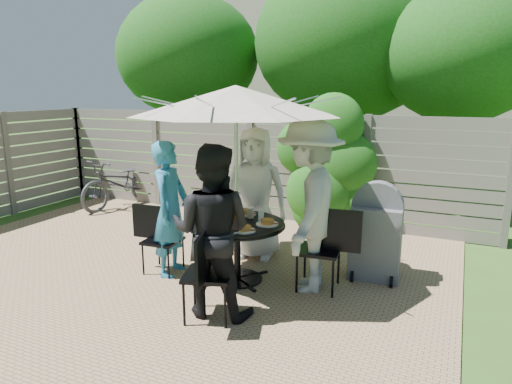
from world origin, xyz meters
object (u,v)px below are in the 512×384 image
at_px(chair_left, 162,253).
at_px(person_front, 212,232).
at_px(plate_left, 208,218).
at_px(plate_front, 227,229).
at_px(person_left, 170,209).
at_px(plate_back, 246,212).
at_px(umbrella, 236,101).
at_px(chair_right, 320,266).
at_px(person_back, 255,194).
at_px(coffee_cup, 250,213).
at_px(glass_back, 235,210).
at_px(glass_right, 261,216).
at_px(chair_front, 209,292).
at_px(plate_extra, 245,229).
at_px(glass_left, 213,217).
at_px(person_right, 309,206).
at_px(plate_right, 267,223).
at_px(bicycle, 120,183).
at_px(glass_front, 239,223).
at_px(patio_table, 237,240).
at_px(chair_back, 258,234).
at_px(bbq_grill, 376,235).
at_px(syrup_jug, 233,214).

height_order(chair_left, person_front, person_front).
xyz_separation_m(plate_left, plate_front, (0.42, -0.29, 0.00)).
bearing_deg(person_left, plate_back, -66.55).
distance_m(umbrella, chair_left, 2.08).
bearing_deg(chair_right, person_back, -36.48).
distance_m(person_left, coffee_cup, 0.96).
xyz_separation_m(glass_back, glass_right, (0.39, -0.09, 0.00)).
relative_size(person_front, plate_left, 6.64).
bearing_deg(chair_front, plate_extra, -22.68).
height_order(plate_left, glass_back, glass_back).
xyz_separation_m(umbrella, person_back, (-0.14, 0.82, -1.22)).
distance_m(chair_left, glass_left, 0.89).
bearing_deg(plate_front, coffee_cup, 90.11).
relative_size(person_right, plate_right, 7.44).
height_order(person_front, glass_right, person_front).
height_order(glass_right, bicycle, bicycle).
xyz_separation_m(chair_right, glass_left, (-1.19, -0.31, 0.50)).
height_order(plate_back, plate_right, same).
relative_size(chair_left, glass_front, 6.06).
bearing_deg(plate_back, coffee_cup, -44.57).
bearing_deg(chair_front, chair_left, 37.24).
xyz_separation_m(patio_table, plate_extra, (0.23, -0.26, 0.24)).
relative_size(plate_right, glass_front, 1.86).
relative_size(person_back, person_front, 1.01).
relative_size(person_front, glass_right, 12.34).
xyz_separation_m(chair_back, chair_front, (0.33, -1.90, 0.00)).
height_order(umbrella, chair_back, umbrella).
distance_m(chair_back, glass_left, 1.21).
distance_m(person_front, glass_front, 0.58).
relative_size(plate_left, plate_extra, 1.08).
distance_m(coffee_cup, bbq_grill, 1.51).
relative_size(chair_left, plate_right, 3.26).
relative_size(glass_right, bbq_grill, 0.12).
height_order(patio_table, coffee_cup, coffee_cup).
relative_size(patio_table, syrup_jug, 7.94).
height_order(chair_front, coffee_cup, chair_front).
height_order(person_left, coffee_cup, person_left).
height_order(patio_table, plate_right, plate_right).
bearing_deg(chair_back, bicycle, -122.46).
bearing_deg(bicycle, chair_left, -34.22).
relative_size(bicycle, bbq_grill, 1.51).
bearing_deg(plate_left, glass_right, 19.50).
height_order(plate_right, coffee_cup, coffee_cup).
bearing_deg(chair_back, patio_table, -2.50).
distance_m(plate_front, plate_extra, 0.19).
bearing_deg(syrup_jug, patio_table, -29.92).
distance_m(chair_left, chair_right, 1.93).
height_order(glass_back, glass_right, same).
xyz_separation_m(umbrella, coffee_cup, (0.06, 0.23, -1.32)).
distance_m(person_front, glass_right, 0.97).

